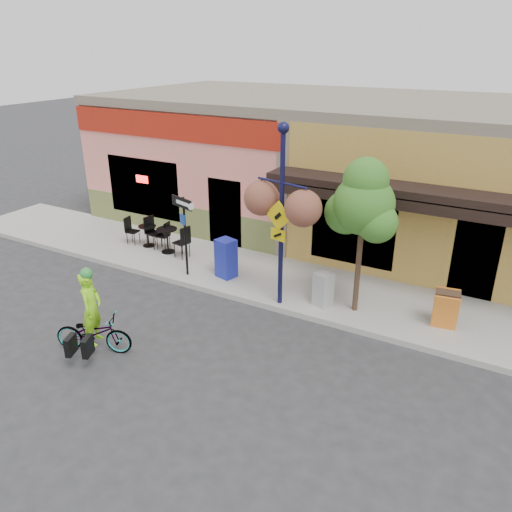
{
  "coord_description": "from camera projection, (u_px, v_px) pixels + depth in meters",
  "views": [
    {
      "loc": [
        5.18,
        -9.23,
        6.19
      ],
      "look_at": [
        -0.25,
        0.5,
        1.4
      ],
      "focal_mm": 35.0,
      "sensor_mm": 36.0,
      "label": 1
    }
  ],
  "objects": [
    {
      "name": "ground",
      "position": [
        255.0,
        318.0,
        12.17
      ],
      "size": [
        90.0,
        90.0,
        0.0
      ],
      "primitive_type": "plane",
      "color": "#2D2D30",
      "rests_on": "ground"
    },
    {
      "name": "sidewalk",
      "position": [
        290.0,
        283.0,
        13.75
      ],
      "size": [
        24.0,
        3.0,
        0.15
      ],
      "primitive_type": "cube",
      "color": "#9E9B93",
      "rests_on": "ground"
    },
    {
      "name": "curb",
      "position": [
        266.0,
        305.0,
        12.59
      ],
      "size": [
        24.0,
        0.12,
        0.15
      ],
      "primitive_type": "cube",
      "color": "#A8A59E",
      "rests_on": "ground"
    },
    {
      "name": "building",
      "position": [
        360.0,
        165.0,
        17.3
      ],
      "size": [
        18.2,
        8.2,
        4.5
      ],
      "primitive_type": null,
      "color": "#F18477",
      "rests_on": "ground"
    },
    {
      "name": "bicycle",
      "position": [
        94.0,
        333.0,
        10.7
      ],
      "size": [
        1.78,
        1.17,
        0.88
      ],
      "primitive_type": "imported",
      "rotation": [
        0.0,
        0.0,
        1.95
      ],
      "color": "#972C0D",
      "rests_on": "ground"
    },
    {
      "name": "cyclist_rider",
      "position": [
        93.0,
        319.0,
        10.53
      ],
      "size": [
        0.58,
        0.7,
        1.63
      ],
      "primitive_type": "imported",
      "rotation": [
        0.0,
        0.0,
        1.95
      ],
      "color": "#94F71A",
      "rests_on": "ground"
    },
    {
      "name": "lamp_post",
      "position": [
        281.0,
        218.0,
        11.7
      ],
      "size": [
        1.51,
        0.85,
        4.46
      ],
      "primitive_type": null,
      "rotation": [
        0.0,
        0.0,
        -0.21
      ],
      "color": "#13133E",
      "rests_on": "sidewalk"
    },
    {
      "name": "one_way_sign",
      "position": [
        185.0,
        237.0,
        13.64
      ],
      "size": [
        0.88,
        0.45,
        2.27
      ],
      "primitive_type": null,
      "rotation": [
        0.0,
        0.0,
        -0.31
      ],
      "color": "black",
      "rests_on": "sidewalk"
    },
    {
      "name": "cafe_set_left",
      "position": [
        167.0,
        237.0,
        15.39
      ],
      "size": [
        1.81,
        1.11,
        1.02
      ],
      "primitive_type": null,
      "rotation": [
        0.0,
        0.0,
        -0.17
      ],
      "color": "black",
      "rests_on": "sidewalk"
    },
    {
      "name": "cafe_set_right",
      "position": [
        148.0,
        233.0,
        15.88
      ],
      "size": [
        1.59,
        0.95,
        0.9
      ],
      "primitive_type": null,
      "rotation": [
        0.0,
        0.0,
        0.14
      ],
      "color": "black",
      "rests_on": "sidewalk"
    },
    {
      "name": "newspaper_box_blue",
      "position": [
        226.0,
        258.0,
        13.77
      ],
      "size": [
        0.59,
        0.56,
        1.1
      ],
      "primitive_type": null,
      "rotation": [
        0.0,
        0.0,
        -0.27
      ],
      "color": "#1B26A7",
      "rests_on": "sidewalk"
    },
    {
      "name": "newspaper_box_grey",
      "position": [
        323.0,
        289.0,
        12.29
      ],
      "size": [
        0.51,
        0.49,
        0.86
      ],
      "primitive_type": null,
      "rotation": [
        0.0,
        0.0,
        -0.37
      ],
      "color": "#A4A4A4",
      "rests_on": "sidewalk"
    },
    {
      "name": "street_tree",
      "position": [
        361.0,
        237.0,
        11.49
      ],
      "size": [
        1.51,
        1.51,
        3.81
      ],
      "primitive_type": null,
      "rotation": [
        0.0,
        0.0,
        0.02
      ],
      "color": "#3D7A26",
      "rests_on": "sidewalk"
    },
    {
      "name": "sandwich_board",
      "position": [
        445.0,
        313.0,
        11.18
      ],
      "size": [
        0.59,
        0.47,
        0.9
      ],
      "primitive_type": null,
      "rotation": [
        0.0,
        0.0,
        0.15
      ],
      "color": "orange",
      "rests_on": "sidewalk"
    }
  ]
}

